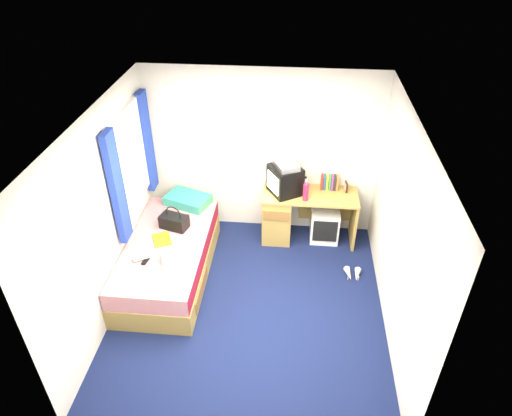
# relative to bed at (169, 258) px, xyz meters

# --- Properties ---
(ground) EXTENTS (3.40, 3.40, 0.00)m
(ground) POSITION_rel_bed_xyz_m (1.10, -0.46, -0.27)
(ground) COLOR #0C1438
(ground) RESTS_ON ground
(room_shell) EXTENTS (3.40, 3.40, 3.40)m
(room_shell) POSITION_rel_bed_xyz_m (1.10, -0.46, 1.18)
(room_shell) COLOR white
(room_shell) RESTS_ON ground
(bed) EXTENTS (1.01, 2.00, 0.54)m
(bed) POSITION_rel_bed_xyz_m (0.00, 0.00, 0.00)
(bed) COLOR #A88B46
(bed) RESTS_ON ground
(pillow) EXTENTS (0.69, 0.56, 0.13)m
(pillow) POSITION_rel_bed_xyz_m (0.09, 0.88, 0.34)
(pillow) COLOR #1968A7
(pillow) RESTS_ON bed
(desk) EXTENTS (1.30, 0.55, 0.75)m
(desk) POSITION_rel_bed_xyz_m (1.52, 0.97, 0.14)
(desk) COLOR #A88B46
(desk) RESTS_ON ground
(storage_cube) EXTENTS (0.40, 0.40, 0.49)m
(storage_cube) POSITION_rel_bed_xyz_m (2.03, 0.98, -0.02)
(storage_cube) COLOR white
(storage_cube) RESTS_ON ground
(crt_tv) EXTENTS (0.52, 0.53, 0.40)m
(crt_tv) POSITION_rel_bed_xyz_m (1.44, 0.97, 0.68)
(crt_tv) COLOR black
(crt_tv) RESTS_ON desk
(vcr) EXTENTS (0.40, 0.45, 0.07)m
(vcr) POSITION_rel_bed_xyz_m (1.44, 0.98, 0.91)
(vcr) COLOR #B5B5B7
(vcr) RESTS_ON crt_tv
(book_row) EXTENTS (0.24, 0.13, 0.20)m
(book_row) POSITION_rel_bed_xyz_m (2.05, 1.14, 0.58)
(book_row) COLOR maroon
(book_row) RESTS_ON desk
(picture_frame) EXTENTS (0.04, 0.12, 0.14)m
(picture_frame) POSITION_rel_bed_xyz_m (2.28, 1.09, 0.55)
(picture_frame) COLOR black
(picture_frame) RESTS_ON desk
(pink_water_bottle) EXTENTS (0.09, 0.09, 0.24)m
(pink_water_bottle) POSITION_rel_bed_xyz_m (1.73, 0.81, 0.60)
(pink_water_bottle) COLOR #E82045
(pink_water_bottle) RESTS_ON desk
(aerosol_can) EXTENTS (0.07, 0.07, 0.19)m
(aerosol_can) POSITION_rel_bed_xyz_m (1.72, 1.06, 0.58)
(aerosol_can) COLOR white
(aerosol_can) RESTS_ON desk
(handbag) EXTENTS (0.40, 0.29, 0.33)m
(handbag) POSITION_rel_bed_xyz_m (0.03, 0.31, 0.37)
(handbag) COLOR black
(handbag) RESTS_ON bed
(towel) EXTENTS (0.38, 0.34, 0.11)m
(towel) POSITION_rel_bed_xyz_m (0.22, -0.36, 0.33)
(towel) COLOR silver
(towel) RESTS_ON bed
(magazine) EXTENTS (0.31, 0.34, 0.01)m
(magazine) POSITION_rel_bed_xyz_m (-0.06, 0.03, 0.28)
(magazine) COLOR yellow
(magazine) RESTS_ON bed
(water_bottle) EXTENTS (0.21, 0.16, 0.07)m
(water_bottle) POSITION_rel_bed_xyz_m (-0.20, -0.36, 0.31)
(water_bottle) COLOR silver
(water_bottle) RESTS_ON bed
(colour_swatch_fan) EXTENTS (0.23, 0.14, 0.01)m
(colour_swatch_fan) POSITION_rel_bed_xyz_m (0.11, -0.50, 0.28)
(colour_swatch_fan) COLOR yellow
(colour_swatch_fan) RESTS_ON bed
(remote_control) EXTENTS (0.08, 0.17, 0.02)m
(remote_control) POSITION_rel_bed_xyz_m (-0.14, -0.38, 0.28)
(remote_control) COLOR black
(remote_control) RESTS_ON bed
(window_assembly) EXTENTS (0.11, 1.42, 1.40)m
(window_assembly) POSITION_rel_bed_xyz_m (-0.45, 0.44, 1.15)
(window_assembly) COLOR silver
(window_assembly) RESTS_ON room_shell
(white_heels) EXTENTS (0.24, 0.24, 0.09)m
(white_heels) POSITION_rel_bed_xyz_m (2.39, 0.17, -0.23)
(white_heels) COLOR beige
(white_heels) RESTS_ON ground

